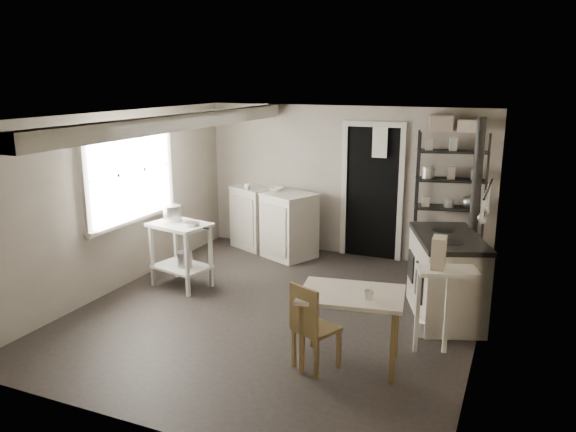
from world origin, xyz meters
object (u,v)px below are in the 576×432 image
at_px(stockpot, 172,215).
at_px(chair, 316,320).
at_px(stove, 446,281).
at_px(shelf_rack, 449,206).
at_px(work_table, 351,328).
at_px(flour_sack, 426,255).
at_px(base_cabinets, 273,223).
at_px(prep_table, 181,257).

xyz_separation_m(stockpot, chair, (2.56, -1.41, -0.45)).
bearing_deg(stockpot, stove, 4.45).
relative_size(shelf_rack, work_table, 2.05).
distance_m(chair, flour_sack, 3.27).
distance_m(base_cabinets, stove, 3.25).
bearing_deg(flour_sack, chair, -98.39).
relative_size(prep_table, stove, 0.70).
xyz_separation_m(base_cabinets, flour_sack, (2.40, 0.02, -0.22)).
height_order(stockpot, base_cabinets, stockpot).
distance_m(stockpot, chair, 2.96).
bearing_deg(stockpot, work_table, -23.28).
xyz_separation_m(prep_table, flour_sack, (2.87, 1.90, -0.16)).
bearing_deg(chair, flour_sack, 105.62).
height_order(shelf_rack, stove, shelf_rack).
bearing_deg(prep_table, stockpot, 152.27).
bearing_deg(shelf_rack, work_table, -111.42).
relative_size(work_table, flour_sack, 2.17).
bearing_deg(stockpot, prep_table, -27.73).
xyz_separation_m(base_cabinets, stove, (2.88, -1.51, -0.02)).
relative_size(prep_table, flour_sack, 1.93).
bearing_deg(prep_table, work_table, -22.99).
height_order(stockpot, work_table, stockpot).
distance_m(prep_table, work_table, 2.90).
bearing_deg(chair, shelf_rack, 101.80).
xyz_separation_m(base_cabinets, shelf_rack, (2.65, 0.17, 0.49)).
distance_m(base_cabinets, flour_sack, 2.41).
bearing_deg(prep_table, base_cabinets, 75.90).
height_order(base_cabinets, work_table, base_cabinets).
relative_size(shelf_rack, flour_sack, 4.45).
height_order(stockpot, shelf_rack, shelf_rack).
distance_m(prep_table, chair, 2.74).
bearing_deg(shelf_rack, prep_table, -160.10).
height_order(stove, work_table, stove).
relative_size(stockpot, base_cabinets, 0.17).
bearing_deg(shelf_rack, chair, -115.61).
height_order(base_cabinets, shelf_rack, shelf_rack).
distance_m(prep_table, stove, 3.37).
distance_m(base_cabinets, chair, 3.73).
xyz_separation_m(chair, flour_sack, (0.48, 3.22, -0.24)).
distance_m(base_cabinets, shelf_rack, 2.70).
height_order(prep_table, work_table, prep_table).
relative_size(stove, chair, 1.44).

